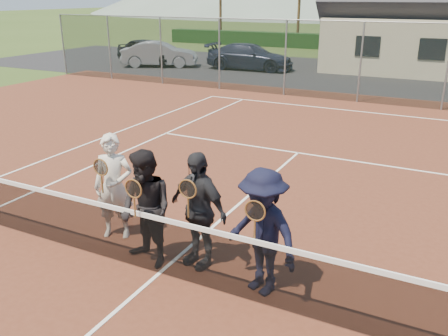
{
  "coord_description": "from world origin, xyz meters",
  "views": [
    {
      "loc": [
        3.59,
        -4.97,
        3.9
      ],
      "look_at": [
        0.31,
        1.5,
        1.25
      ],
      "focal_mm": 38.0,
      "sensor_mm": 36.0,
      "label": 1
    }
  ],
  "objects_px": {
    "tennis_net": "(158,242)",
    "player_a": "(114,187)",
    "player_d": "(262,232)",
    "car_a": "(149,51)",
    "player_c": "(198,210)",
    "player_b": "(146,209)",
    "car_b": "(159,54)",
    "car_c": "(250,57)"
  },
  "relations": [
    {
      "from": "player_b",
      "to": "player_a",
      "type": "bearing_deg",
      "value": 154.45
    },
    {
      "from": "car_b",
      "to": "car_c",
      "type": "distance_m",
      "value": 5.28
    },
    {
      "from": "tennis_net",
      "to": "player_c",
      "type": "bearing_deg",
      "value": 55.07
    },
    {
      "from": "car_a",
      "to": "player_a",
      "type": "xyz_separation_m",
      "value": [
        12.15,
        -18.11,
        0.17
      ]
    },
    {
      "from": "car_c",
      "to": "tennis_net",
      "type": "distance_m",
      "value": 20.78
    },
    {
      "from": "tennis_net",
      "to": "car_c",
      "type": "bearing_deg",
      "value": 110.3
    },
    {
      "from": "car_a",
      "to": "player_b",
      "type": "distance_m",
      "value": 22.77
    },
    {
      "from": "tennis_net",
      "to": "player_a",
      "type": "height_order",
      "value": "player_a"
    },
    {
      "from": "player_a",
      "to": "player_b",
      "type": "distance_m",
      "value": 1.11
    },
    {
      "from": "player_c",
      "to": "player_b",
      "type": "bearing_deg",
      "value": -153.79
    },
    {
      "from": "tennis_net",
      "to": "player_b",
      "type": "distance_m",
      "value": 0.53
    },
    {
      "from": "car_a",
      "to": "player_c",
      "type": "height_order",
      "value": "player_c"
    },
    {
      "from": "car_a",
      "to": "player_c",
      "type": "bearing_deg",
      "value": -129.04
    },
    {
      "from": "player_d",
      "to": "car_c",
      "type": "bearing_deg",
      "value": 114.4
    },
    {
      "from": "car_a",
      "to": "tennis_net",
      "type": "relative_size",
      "value": 0.38
    },
    {
      "from": "player_c",
      "to": "player_d",
      "type": "height_order",
      "value": "same"
    },
    {
      "from": "car_c",
      "to": "player_c",
      "type": "relative_size",
      "value": 2.68
    },
    {
      "from": "car_a",
      "to": "player_c",
      "type": "relative_size",
      "value": 2.46
    },
    {
      "from": "car_a",
      "to": "player_c",
      "type": "distance_m",
      "value": 22.9
    },
    {
      "from": "tennis_net",
      "to": "player_b",
      "type": "xyz_separation_m",
      "value": [
        -0.31,
        0.19,
        0.38
      ]
    },
    {
      "from": "car_c",
      "to": "player_c",
      "type": "bearing_deg",
      "value": -161.63
    },
    {
      "from": "car_c",
      "to": "player_b",
      "type": "height_order",
      "value": "player_b"
    },
    {
      "from": "car_b",
      "to": "car_a",
      "type": "bearing_deg",
      "value": 38.14
    },
    {
      "from": "tennis_net",
      "to": "player_d",
      "type": "height_order",
      "value": "player_d"
    },
    {
      "from": "car_b",
      "to": "player_c",
      "type": "xyz_separation_m",
      "value": [
        12.69,
        -17.66,
        0.21
      ]
    },
    {
      "from": "player_b",
      "to": "player_c",
      "type": "height_order",
      "value": "same"
    },
    {
      "from": "player_c",
      "to": "player_d",
      "type": "xyz_separation_m",
      "value": [
        1.13,
        -0.23,
        -0.0
      ]
    },
    {
      "from": "car_b",
      "to": "car_c",
      "type": "height_order",
      "value": "car_b"
    },
    {
      "from": "tennis_net",
      "to": "player_c",
      "type": "distance_m",
      "value": 0.75
    },
    {
      "from": "car_a",
      "to": "tennis_net",
      "type": "xyz_separation_m",
      "value": [
        13.47,
        -18.78,
        -0.22
      ]
    },
    {
      "from": "car_a",
      "to": "player_d",
      "type": "height_order",
      "value": "player_d"
    },
    {
      "from": "player_b",
      "to": "player_c",
      "type": "xyz_separation_m",
      "value": [
        0.68,
        0.34,
        0.0
      ]
    },
    {
      "from": "car_b",
      "to": "player_a",
      "type": "relative_size",
      "value": 2.38
    },
    {
      "from": "player_c",
      "to": "player_d",
      "type": "relative_size",
      "value": 1.0
    },
    {
      "from": "car_b",
      "to": "car_c",
      "type": "xyz_separation_m",
      "value": [
        5.11,
        1.3,
        -0.01
      ]
    },
    {
      "from": "tennis_net",
      "to": "player_a",
      "type": "distance_m",
      "value": 1.52
    },
    {
      "from": "player_c",
      "to": "tennis_net",
      "type": "bearing_deg",
      "value": -124.93
    },
    {
      "from": "car_b",
      "to": "player_b",
      "type": "xyz_separation_m",
      "value": [
        12.01,
        -18.0,
        0.21
      ]
    },
    {
      "from": "car_a",
      "to": "car_c",
      "type": "distance_m",
      "value": 6.3
    },
    {
      "from": "player_a",
      "to": "player_c",
      "type": "bearing_deg",
      "value": -4.77
    },
    {
      "from": "car_b",
      "to": "player_b",
      "type": "bearing_deg",
      "value": -170.95
    },
    {
      "from": "car_b",
      "to": "player_c",
      "type": "height_order",
      "value": "player_c"
    }
  ]
}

